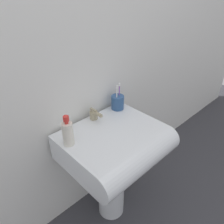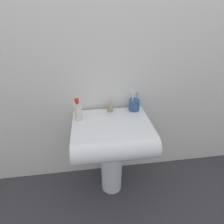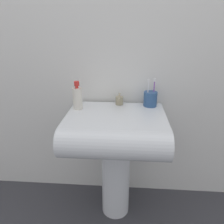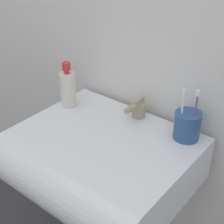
{
  "view_description": "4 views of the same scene",
  "coord_description": "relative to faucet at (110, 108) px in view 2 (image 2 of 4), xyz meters",
  "views": [
    {
      "loc": [
        -0.74,
        -0.77,
        1.55
      ],
      "look_at": [
        0.04,
        0.03,
        0.86
      ],
      "focal_mm": 35.0,
      "sensor_mm": 36.0,
      "label": 1
    },
    {
      "loc": [
        -0.15,
        -1.12,
        1.51
      ],
      "look_at": [
        0.01,
        0.01,
        0.84
      ],
      "focal_mm": 28.0,
      "sensor_mm": 36.0,
      "label": 2
    },
    {
      "loc": [
        0.07,
        -1.23,
        1.27
      ],
      "look_at": [
        -0.02,
        -0.02,
        0.78
      ],
      "focal_mm": 35.0,
      "sensor_mm": 36.0,
      "label": 3
    },
    {
      "loc": [
        0.62,
        -0.75,
        1.44
      ],
      "look_at": [
        0.01,
        0.02,
        0.85
      ],
      "focal_mm": 55.0,
      "sensor_mm": 36.0,
      "label": 4
    }
  ],
  "objects": [
    {
      "name": "soap_bottle",
      "position": [
        -0.26,
        -0.1,
        0.04
      ],
      "size": [
        0.06,
        0.06,
        0.18
      ],
      "color": "silver",
      "rests_on": "sink_basin"
    },
    {
      "name": "toothbrush_cup",
      "position": [
        0.21,
        -0.01,
        0.02
      ],
      "size": [
        0.09,
        0.09,
        0.19
      ],
      "color": "#2D5184",
      "rests_on": "sink_basin"
    },
    {
      "name": "sink_pedestal",
      "position": [
        -0.01,
        -0.17,
        -0.5
      ],
      "size": [
        0.19,
        0.19,
        0.59
      ],
      "primitive_type": "cylinder",
      "color": "white",
      "rests_on": "ground"
    },
    {
      "name": "wall_back",
      "position": [
        -0.01,
        0.1,
        0.41
      ],
      "size": [
        5.0,
        0.05,
        2.4
      ],
      "primitive_type": "cube",
      "color": "silver",
      "rests_on": "ground"
    },
    {
      "name": "sink_basin",
      "position": [
        -0.01,
        -0.23,
        -0.12
      ],
      "size": [
        0.61,
        0.52,
        0.17
      ],
      "color": "white",
      "rests_on": "sink_pedestal"
    },
    {
      "name": "faucet",
      "position": [
        0.0,
        0.0,
        0.0
      ],
      "size": [
        0.05,
        0.11,
        0.07
      ],
      "color": "tan",
      "rests_on": "sink_basin"
    },
    {
      "name": "ground_plane",
      "position": [
        -0.01,
        -0.17,
        -0.79
      ],
      "size": [
        6.0,
        6.0,
        0.0
      ],
      "primitive_type": "plane",
      "color": "#38383D",
      "rests_on": "ground"
    }
  ]
}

